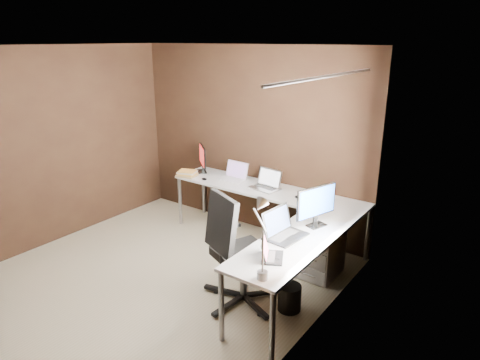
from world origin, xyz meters
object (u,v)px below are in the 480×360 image
monitor_right (316,204)px  book_stack (187,173)px  monitor_left (203,157)px  desk_lamp (261,227)px  drawer_pedestal (320,249)px  laptop_white (234,176)px  laptop_silver (266,184)px  office_chair (240,271)px  laptop_black_small (270,254)px  wastebasket (289,298)px  laptop_black_big (283,230)px

monitor_right → book_stack: (-2.20, 0.46, -0.20)m
monitor_left → monitor_right: bearing=22.6°
monitor_left → desk_lamp: size_ratio=0.59×
drawer_pedestal → monitor_right: bearing=-77.6°
laptop_white → desk_lamp: desk_lamp is taller
drawer_pedestal → laptop_white: laptop_white is taller
laptop_silver → book_stack: size_ratio=1.35×
monitor_right → laptop_silver: monitor_right is taller
laptop_white → office_chair: size_ratio=0.31×
office_chair → monitor_right: bearing=77.2°
laptop_white → book_stack: bearing=-153.9°
book_stack → laptop_white: bearing=23.7°
monitor_left → laptop_silver: size_ratio=0.97×
laptop_black_small → desk_lamp: bearing=166.6°
laptop_white → wastebasket: size_ratio=1.37×
laptop_black_big → laptop_black_small: 0.47m
drawer_pedestal → office_chair: size_ratio=0.50×
laptop_white → laptop_black_big: size_ratio=0.83×
laptop_black_small → desk_lamp: (0.07, -0.26, 0.37)m
drawer_pedestal → monitor_left: size_ratio=1.56×
laptop_white → book_stack: laptop_white is taller
drawer_pedestal → laptop_black_small: size_ratio=1.88×
wastebasket → laptop_silver: bearing=131.2°
laptop_silver → wastebasket: size_ratio=1.49×
book_stack → monitor_left: bearing=80.4°
monitor_left → monitor_right: (2.16, -0.74, 0.02)m
laptop_white → desk_lamp: size_ratio=0.56×
monitor_left → desk_lamp: 2.90m
laptop_silver → monitor_left: bearing=-175.6°
office_chair → drawer_pedestal: bearing=90.1°
drawer_pedestal → laptop_white: (-1.51, 0.42, 0.48)m
book_stack → wastebasket: size_ratio=1.10×
drawer_pedestal → wastebasket: size_ratio=2.25×
laptop_black_big → desk_lamp: bearing=-158.7°
laptop_silver → laptop_black_small: size_ratio=1.25×
laptop_silver → desk_lamp: 2.14m
drawer_pedestal → monitor_right: monitor_right is taller
monitor_left → wastebasket: 2.62m
monitor_left → drawer_pedestal: bearing=29.9°
drawer_pedestal → desk_lamp: 1.67m
drawer_pedestal → laptop_white: bearing=164.4°
monitor_right → book_stack: size_ratio=1.70×
monitor_left → book_stack: 0.34m
drawer_pedestal → laptop_silver: size_ratio=1.51×
laptop_white → office_chair: 1.83m
laptop_black_small → desk_lamp: 0.46m
monitor_right → laptop_silver: bearing=74.7°
monitor_right → book_stack: bearing=96.4°
laptop_black_big → office_chair: size_ratio=0.37×
laptop_black_small → desk_lamp: size_ratio=0.49×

